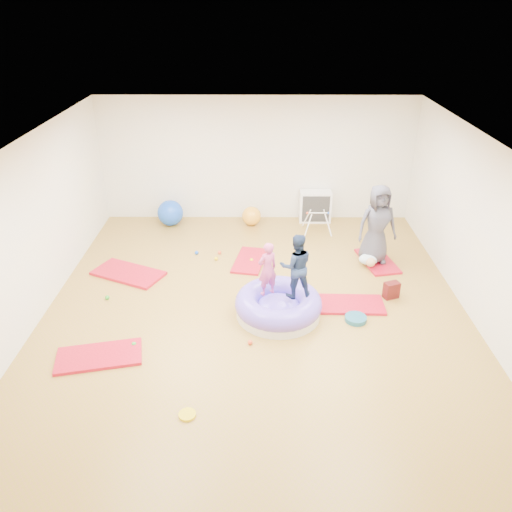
{
  "coord_description": "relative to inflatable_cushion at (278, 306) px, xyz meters",
  "views": [
    {
      "loc": [
        0.04,
        -6.89,
        4.68
      ],
      "look_at": [
        0.0,
        0.3,
        0.9
      ],
      "focal_mm": 35.0,
      "sensor_mm": 36.0,
      "label": 1
    }
  ],
  "objects": [
    {
      "name": "room",
      "position": [
        -0.37,
        0.06,
        1.23
      ],
      "size": [
        7.01,
        8.01,
        2.81
      ],
      "color": "#A07238",
      "rests_on": "ground"
    },
    {
      "name": "adult_caregiver",
      "position": [
        1.92,
        1.81,
        0.65
      ],
      "size": [
        0.83,
        0.61,
        1.55
      ],
      "primitive_type": "imported",
      "rotation": [
        0.0,
        0.0,
        0.16
      ],
      "color": "#43434F",
      "rests_on": "gym_mat_rear_right"
    },
    {
      "name": "infant_play_gym",
      "position": [
        0.97,
        3.23,
        0.14
      ],
      "size": [
        0.61,
        0.58,
        0.47
      ],
      "rotation": [
        0.0,
        0.0,
        0.36
      ],
      "color": "white",
      "rests_on": "ground"
    },
    {
      "name": "infant",
      "position": [
        1.8,
        1.62,
        -0.01
      ],
      "size": [
        0.38,
        0.39,
        0.22
      ],
      "color": "#CBE9FF",
      "rests_on": "gym_mat_rear_right"
    },
    {
      "name": "balance_disc",
      "position": [
        1.25,
        -0.17,
        -0.14
      ],
      "size": [
        0.35,
        0.35,
        0.08
      ],
      "primitive_type": "cylinder",
      "color": "#1E5D77",
      "rests_on": "ground"
    },
    {
      "name": "backpack",
      "position": [
        1.98,
        0.53,
        -0.03
      ],
      "size": [
        0.3,
        0.24,
        0.3
      ],
      "primitive_type": "cube",
      "rotation": [
        0.0,
        0.0,
        0.37
      ],
      "color": "maroon",
      "rests_on": "ground"
    },
    {
      "name": "ball_pit_balls",
      "position": [
        -1.26,
        0.81,
        -0.14
      ],
      "size": [
        2.82,
        3.09,
        0.08
      ],
      "color": "blue",
      "rests_on": "ground"
    },
    {
      "name": "inflatable_cushion",
      "position": [
        0.0,
        0.0,
        0.0
      ],
      "size": [
        1.42,
        1.42,
        0.45
      ],
      "rotation": [
        0.0,
        0.0,
        -0.17
      ],
      "color": "silver",
      "rests_on": "ground"
    },
    {
      "name": "exercise_ball_blue",
      "position": [
        -2.33,
        3.61,
        0.12
      ],
      "size": [
        0.58,
        0.58,
        0.58
      ],
      "primitive_type": "sphere",
      "color": "blue",
      "rests_on": "ground"
    },
    {
      "name": "gym_mat_rear_right",
      "position": [
        2.02,
        1.83,
        -0.15
      ],
      "size": [
        0.75,
        1.18,
        0.05
      ],
      "primitive_type": "cube",
      "rotation": [
        0.0,
        0.0,
        1.76
      ],
      "color": "red",
      "rests_on": "ground"
    },
    {
      "name": "gym_mat_right",
      "position": [
        1.21,
        0.27,
        -0.15
      ],
      "size": [
        1.19,
        0.62,
        0.05
      ],
      "primitive_type": "cube",
      "rotation": [
        0.0,
        0.0,
        -0.03
      ],
      "color": "red",
      "rests_on": "ground"
    },
    {
      "name": "yellow_toy",
      "position": [
        -1.22,
        -2.24,
        -0.16
      ],
      "size": [
        0.22,
        0.22,
        0.03
      ],
      "primitive_type": "cylinder",
      "color": "yellow",
      "rests_on": "ground"
    },
    {
      "name": "gym_mat_front_left",
      "position": [
        -2.64,
        -1.12,
        -0.15
      ],
      "size": [
        1.31,
        0.85,
        0.05
      ],
      "primitive_type": "cube",
      "rotation": [
        0.0,
        0.0,
        0.21
      ],
      "color": "red",
      "rests_on": "ground"
    },
    {
      "name": "child_pink",
      "position": [
        -0.18,
        0.07,
        0.7
      ],
      "size": [
        0.4,
        0.36,
        0.92
      ],
      "primitive_type": "imported",
      "rotation": [
        0.0,
        0.0,
        3.65
      ],
      "color": "#C94881",
      "rests_on": "inflatable_cushion"
    },
    {
      "name": "gym_mat_mid_left",
      "position": [
        -2.78,
        1.31,
        -0.15
      ],
      "size": [
        1.47,
        1.15,
        0.05
      ],
      "primitive_type": "cube",
      "rotation": [
        0.0,
        0.0,
        -0.44
      ],
      "color": "red",
      "rests_on": "ground"
    },
    {
      "name": "gym_mat_center_back",
      "position": [
        -0.5,
        1.84,
        -0.15
      ],
      "size": [
        0.73,
        1.16,
        0.04
      ],
      "primitive_type": "cube",
      "rotation": [
        0.0,
        0.0,
        1.38
      ],
      "color": "red",
      "rests_on": "ground"
    },
    {
      "name": "exercise_ball_orange",
      "position": [
        -0.49,
        3.62,
        0.04
      ],
      "size": [
        0.43,
        0.43,
        0.43
      ],
      "primitive_type": "sphere",
      "color": "#FFAB28",
      "rests_on": "ground"
    },
    {
      "name": "cube_shelf",
      "position": [
        0.98,
        3.85,
        0.19
      ],
      "size": [
        0.72,
        0.35,
        0.72
      ],
      "color": "white",
      "rests_on": "ground"
    },
    {
      "name": "child_navy",
      "position": [
        0.26,
        0.01,
        0.78
      ],
      "size": [
        0.57,
        0.46,
        1.08
      ],
      "primitive_type": "imported",
      "rotation": [
        0.0,
        0.0,
        3.24
      ],
      "color": "#1C2B4C",
      "rests_on": "inflatable_cushion"
    }
  ]
}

